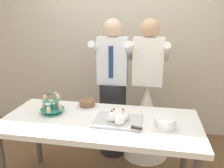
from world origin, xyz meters
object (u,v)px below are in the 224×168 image
person_groom (113,97)px  dessert_table (100,127)px  round_cake (87,104)px  plate_stack (165,123)px  person_bride (146,111)px  main_cake_tray (118,118)px  cupcake_stand (52,105)px

person_groom → dessert_table: bearing=-89.4°
round_cake → plate_stack: bearing=-22.8°
dessert_table → person_groom: bearing=90.6°
person_groom → person_bride: bearing=4.3°
plate_stack → round_cake: bearing=157.2°
person_groom → main_cake_tray: bearing=-75.9°
dessert_table → cupcake_stand: cupcake_stand is taller
main_cake_tray → round_cake: bearing=140.9°
dessert_table → plate_stack: plate_stack is taller
dessert_table → person_groom: size_ratio=1.08×
main_cake_tray → cupcake_stand: bearing=172.6°
cupcake_stand → person_groom: person_groom is taller
plate_stack → round_cake: (-0.78, 0.33, -0.01)m
cupcake_stand → round_cake: cupcake_stand is taller
main_cake_tray → person_bride: bearing=73.7°
dessert_table → person_groom: (-0.01, 0.71, 0.05)m
dessert_table → person_bride: 0.85m
dessert_table → main_cake_tray: size_ratio=4.16×
cupcake_stand → dessert_table: bearing=-7.0°
dessert_table → round_cake: bearing=125.5°
main_cake_tray → person_bride: (0.22, 0.76, -0.23)m
main_cake_tray → person_bride: person_bride is taller
dessert_table → person_bride: person_bride is taller
cupcake_stand → plate_stack: 1.07m
round_cake → person_bride: (0.60, 0.46, -0.22)m
cupcake_stand → plate_stack: size_ratio=1.25×
round_cake → cupcake_stand: bearing=-142.2°
dessert_table → plate_stack: size_ratio=9.82×
dessert_table → cupcake_stand: (-0.48, 0.06, 0.16)m
cupcake_stand → round_cake: size_ratio=0.96×
round_cake → person_groom: (0.19, 0.43, -0.06)m
plate_stack → round_cake: 0.84m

